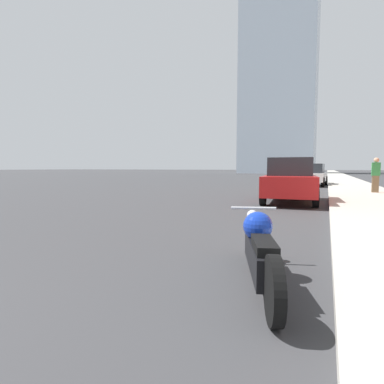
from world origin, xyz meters
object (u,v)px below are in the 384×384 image
parked_car_white (312,175)px  parked_car_red (290,180)px  motorcycle (260,249)px  pedestrian (376,175)px

parked_car_white → parked_car_red: bearing=-88.0°
motorcycle → parked_car_white: parked_car_white is taller
motorcycle → pedestrian: 13.65m
parked_car_red → pedestrian: size_ratio=2.68×
motorcycle → pedestrian: size_ratio=1.40×
motorcycle → parked_car_red: (-0.61, 8.62, 0.46)m
pedestrian → parked_car_red: bearing=-126.1°
parked_car_red → pedestrian: (3.44, 4.71, 0.15)m
parked_car_red → parked_car_white: 11.84m
pedestrian → parked_car_white: bearing=113.7°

